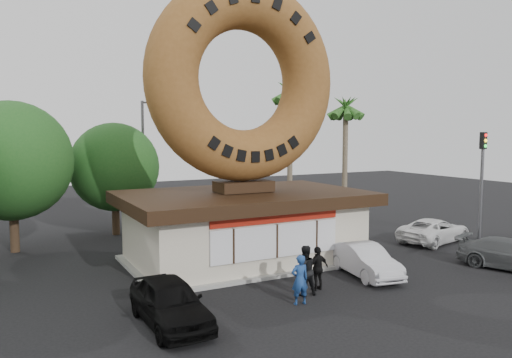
{
  "coord_description": "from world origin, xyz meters",
  "views": [
    {
      "loc": [
        -10.34,
        -14.73,
        6.08
      ],
      "look_at": [
        -0.41,
        4.0,
        4.08
      ],
      "focal_mm": 35.0,
      "sensor_mm": 36.0,
      "label": 1
    }
  ],
  "objects_px": {
    "car_grey": "(512,255)",
    "person_right": "(318,268)",
    "traffic_signal": "(482,171)",
    "car_silver": "(365,260)",
    "giant_donut": "(243,80)",
    "car_white": "(434,230)",
    "donut_shop": "(244,224)",
    "person_left": "(300,280)",
    "person_center": "(304,270)",
    "car_black": "(170,302)",
    "street_lamp": "(146,158)"
  },
  "relations": [
    {
      "from": "car_silver",
      "to": "car_grey",
      "type": "distance_m",
      "value": 6.81
    },
    {
      "from": "person_center",
      "to": "car_grey",
      "type": "relative_size",
      "value": 0.41
    },
    {
      "from": "person_left",
      "to": "person_right",
      "type": "xyz_separation_m",
      "value": [
        1.49,
        1.03,
        -0.04
      ]
    },
    {
      "from": "car_black",
      "to": "traffic_signal",
      "type": "bearing_deg",
      "value": 10.7
    },
    {
      "from": "person_center",
      "to": "person_left",
      "type": "bearing_deg",
      "value": 54.06
    },
    {
      "from": "traffic_signal",
      "to": "car_grey",
      "type": "distance_m",
      "value": 7.22
    },
    {
      "from": "person_left",
      "to": "person_right",
      "type": "bearing_deg",
      "value": -138.47
    },
    {
      "from": "person_right",
      "to": "car_silver",
      "type": "relative_size",
      "value": 0.42
    },
    {
      "from": "car_black",
      "to": "car_white",
      "type": "relative_size",
      "value": 0.92
    },
    {
      "from": "street_lamp",
      "to": "person_left",
      "type": "relative_size",
      "value": 4.48
    },
    {
      "from": "car_grey",
      "to": "person_right",
      "type": "bearing_deg",
      "value": 149.73
    },
    {
      "from": "donut_shop",
      "to": "traffic_signal",
      "type": "distance_m",
      "value": 14.3
    },
    {
      "from": "traffic_signal",
      "to": "car_black",
      "type": "distance_m",
      "value": 20.21
    },
    {
      "from": "person_center",
      "to": "person_right",
      "type": "relative_size",
      "value": 1.11
    },
    {
      "from": "traffic_signal",
      "to": "car_grey",
      "type": "bearing_deg",
      "value": -130.23
    },
    {
      "from": "donut_shop",
      "to": "person_center",
      "type": "height_order",
      "value": "donut_shop"
    },
    {
      "from": "giant_donut",
      "to": "car_black",
      "type": "xyz_separation_m",
      "value": [
        -5.58,
        -5.95,
        -7.69
      ]
    },
    {
      "from": "car_black",
      "to": "car_silver",
      "type": "relative_size",
      "value": 1.07
    },
    {
      "from": "giant_donut",
      "to": "car_white",
      "type": "distance_m",
      "value": 13.62
    },
    {
      "from": "person_left",
      "to": "car_silver",
      "type": "distance_m",
      "value": 4.67
    },
    {
      "from": "person_center",
      "to": "person_right",
      "type": "height_order",
      "value": "person_center"
    },
    {
      "from": "car_grey",
      "to": "car_white",
      "type": "xyz_separation_m",
      "value": [
        1.27,
        5.59,
        -0.01
      ]
    },
    {
      "from": "car_silver",
      "to": "car_white",
      "type": "height_order",
      "value": "car_silver"
    },
    {
      "from": "person_center",
      "to": "car_silver",
      "type": "distance_m",
      "value": 3.78
    },
    {
      "from": "traffic_signal",
      "to": "car_grey",
      "type": "height_order",
      "value": "traffic_signal"
    },
    {
      "from": "person_right",
      "to": "car_silver",
      "type": "bearing_deg",
      "value": -175.21
    },
    {
      "from": "giant_donut",
      "to": "person_left",
      "type": "bearing_deg",
      "value": -98.45
    },
    {
      "from": "giant_donut",
      "to": "traffic_signal",
      "type": "bearing_deg",
      "value": -8.17
    },
    {
      "from": "person_right",
      "to": "car_white",
      "type": "relative_size",
      "value": 0.36
    },
    {
      "from": "donut_shop",
      "to": "car_grey",
      "type": "bearing_deg",
      "value": -35.2
    },
    {
      "from": "car_grey",
      "to": "giant_donut",
      "type": "bearing_deg",
      "value": 124.76
    },
    {
      "from": "person_right",
      "to": "car_grey",
      "type": "height_order",
      "value": "person_right"
    },
    {
      "from": "car_silver",
      "to": "giant_donut",
      "type": "bearing_deg",
      "value": 135.66
    },
    {
      "from": "person_center",
      "to": "person_right",
      "type": "xyz_separation_m",
      "value": [
        0.79,
        0.27,
        -0.09
      ]
    },
    {
      "from": "donut_shop",
      "to": "street_lamp",
      "type": "distance_m",
      "value": 10.54
    },
    {
      "from": "giant_donut",
      "to": "car_black",
      "type": "relative_size",
      "value": 2.13
    },
    {
      "from": "giant_donut",
      "to": "car_white",
      "type": "relative_size",
      "value": 1.96
    },
    {
      "from": "person_left",
      "to": "car_white",
      "type": "xyz_separation_m",
      "value": [
        12.03,
        4.94,
        -0.24
      ]
    },
    {
      "from": "donut_shop",
      "to": "car_silver",
      "type": "height_order",
      "value": "donut_shop"
    },
    {
      "from": "car_black",
      "to": "car_grey",
      "type": "relative_size",
      "value": 0.95
    },
    {
      "from": "street_lamp",
      "to": "car_grey",
      "type": "relative_size",
      "value": 1.74
    },
    {
      "from": "person_right",
      "to": "traffic_signal",
      "type": "bearing_deg",
      "value": -174.15
    },
    {
      "from": "car_silver",
      "to": "person_right",
      "type": "bearing_deg",
      "value": -158.28
    },
    {
      "from": "person_left",
      "to": "car_white",
      "type": "bearing_deg",
      "value": -150.66
    },
    {
      "from": "person_left",
      "to": "person_center",
      "type": "relative_size",
      "value": 0.95
    },
    {
      "from": "giant_donut",
      "to": "traffic_signal",
      "type": "distance_m",
      "value": 14.86
    },
    {
      "from": "car_black",
      "to": "person_right",
      "type": "bearing_deg",
      "value": 5.72
    },
    {
      "from": "person_left",
      "to": "car_white",
      "type": "height_order",
      "value": "person_left"
    },
    {
      "from": "person_center",
      "to": "street_lamp",
      "type": "bearing_deg",
      "value": -77.29
    },
    {
      "from": "giant_donut",
      "to": "donut_shop",
      "type": "bearing_deg",
      "value": -90.0
    }
  ]
}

